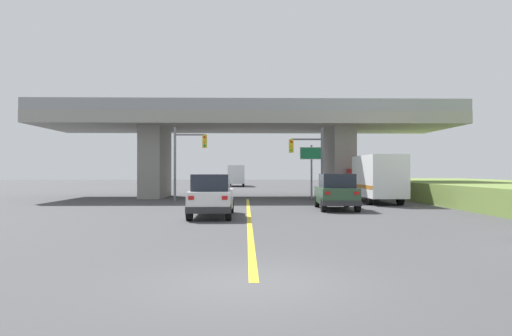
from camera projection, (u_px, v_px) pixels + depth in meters
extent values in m
plane|color=#424244|center=(247.00, 197.00, 38.50)|extent=(160.00, 160.00, 0.00)
cube|color=gray|center=(248.00, 123.00, 38.55)|extent=(33.41, 9.37, 0.94)
cube|color=gray|center=(156.00, 163.00, 38.35)|extent=(1.74, 5.62, 5.72)
cube|color=gray|center=(339.00, 163.00, 38.70)|extent=(1.74, 5.62, 5.72)
cube|color=gray|center=(248.00, 104.00, 34.02)|extent=(33.41, 0.20, 0.90)
cube|color=gray|center=(247.00, 118.00, 43.09)|extent=(33.41, 0.20, 0.90)
cube|color=yellow|center=(249.00, 216.00, 22.23)|extent=(0.20, 26.64, 0.01)
cube|color=silver|center=(212.00, 200.00, 22.04)|extent=(1.90, 4.80, 0.90)
cube|color=#1E232D|center=(212.00, 182.00, 21.68)|extent=(1.67, 2.64, 0.76)
cube|color=#2D2D30|center=(208.00, 210.00, 19.69)|extent=(1.94, 0.20, 0.28)
cube|color=red|center=(191.00, 198.00, 19.60)|extent=(0.24, 0.06, 0.16)
cube|color=red|center=(225.00, 198.00, 19.64)|extent=(0.24, 0.06, 0.16)
cylinder|color=black|center=(198.00, 206.00, 23.86)|extent=(0.26, 0.72, 0.72)
cylinder|color=black|center=(231.00, 206.00, 23.90)|extent=(0.26, 0.72, 0.72)
cylinder|color=black|center=(189.00, 212.00, 20.17)|extent=(0.26, 0.72, 0.72)
cylinder|color=black|center=(228.00, 212.00, 20.20)|extent=(0.26, 0.72, 0.72)
cube|color=#2D4C33|center=(336.00, 195.00, 26.11)|extent=(2.20, 4.57, 0.90)
cube|color=#1E232D|center=(337.00, 181.00, 25.78)|extent=(1.86, 2.55, 0.76)
cube|color=#2D2D30|center=(342.00, 203.00, 23.92)|extent=(2.03, 0.30, 0.28)
cube|color=red|center=(328.00, 193.00, 23.88)|extent=(0.24, 0.07, 0.16)
cube|color=red|center=(357.00, 193.00, 23.84)|extent=(0.24, 0.07, 0.16)
cylinder|color=black|center=(317.00, 201.00, 27.82)|extent=(0.30, 0.73, 0.72)
cylinder|color=black|center=(347.00, 201.00, 27.77)|extent=(0.30, 0.73, 0.72)
cylinder|color=black|center=(324.00, 205.00, 24.44)|extent=(0.30, 0.73, 0.72)
cylinder|color=black|center=(357.00, 205.00, 24.40)|extent=(0.30, 0.73, 0.72)
cube|color=red|center=(364.00, 181.00, 34.85)|extent=(2.20, 2.00, 1.90)
cube|color=white|center=(379.00, 176.00, 31.06)|extent=(2.31, 5.59, 2.78)
cube|color=#B26619|center=(379.00, 186.00, 31.05)|extent=(2.33, 5.48, 0.24)
cylinder|color=black|center=(351.00, 194.00, 34.82)|extent=(0.30, 0.90, 0.90)
cylinder|color=black|center=(377.00, 194.00, 34.87)|extent=(0.30, 0.90, 0.90)
cylinder|color=black|center=(369.00, 198.00, 29.63)|extent=(0.30, 0.90, 0.90)
cylinder|color=black|center=(400.00, 198.00, 29.67)|extent=(0.30, 0.90, 0.90)
cylinder|color=#56595E|center=(322.00, 164.00, 33.11)|extent=(0.18, 0.18, 5.30)
cylinder|color=#56595E|center=(307.00, 139.00, 33.10)|extent=(2.22, 0.12, 0.12)
cube|color=gold|center=(291.00, 146.00, 33.07)|extent=(0.32, 0.26, 0.96)
sphere|color=red|center=(291.00, 142.00, 32.92)|extent=(0.16, 0.16, 0.16)
sphere|color=gold|center=(291.00, 146.00, 32.92)|extent=(0.16, 0.16, 0.16)
sphere|color=green|center=(291.00, 150.00, 32.92)|extent=(0.16, 0.16, 0.16)
cylinder|color=slate|center=(175.00, 164.00, 33.74)|extent=(0.18, 0.18, 5.40)
cylinder|color=slate|center=(190.00, 135.00, 33.78)|extent=(2.17, 0.12, 0.12)
cube|color=gold|center=(205.00, 141.00, 33.80)|extent=(0.32, 0.26, 0.96)
sphere|color=red|center=(205.00, 137.00, 33.66)|extent=(0.16, 0.16, 0.16)
sphere|color=gold|center=(205.00, 141.00, 33.65)|extent=(0.16, 0.16, 0.16)
sphere|color=green|center=(205.00, 145.00, 33.65)|extent=(0.16, 0.16, 0.16)
cylinder|color=slate|center=(312.00, 172.00, 35.59)|extent=(0.14, 0.14, 4.18)
cube|color=#197242|center=(312.00, 153.00, 35.54)|extent=(1.73, 0.08, 0.87)
cube|color=white|center=(312.00, 153.00, 35.54)|extent=(1.81, 0.04, 0.95)
cube|color=navy|center=(237.00, 176.00, 69.94)|extent=(2.20, 2.00, 1.90)
cube|color=silver|center=(236.00, 174.00, 66.22)|extent=(2.31, 5.45, 2.53)
cube|color=#B26619|center=(236.00, 179.00, 66.21)|extent=(2.33, 5.34, 0.24)
cylinder|color=black|center=(230.00, 183.00, 69.91)|extent=(0.30, 0.90, 0.90)
cylinder|color=black|center=(243.00, 183.00, 69.95)|extent=(0.30, 0.90, 0.90)
cylinder|color=black|center=(229.00, 183.00, 64.82)|extent=(0.30, 0.90, 0.90)
cylinder|color=black|center=(243.00, 183.00, 64.87)|extent=(0.30, 0.90, 0.90)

